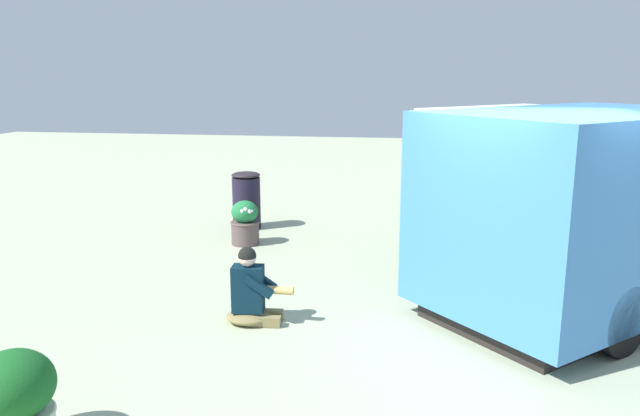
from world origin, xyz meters
TOP-DOWN VIEW (x-y plane):
  - ground_plane at (0.00, 0.00)m, footprint 40.00×40.00m
  - food_truck at (1.09, -1.19)m, footprint 4.95×5.12m
  - person_customer at (-0.29, 2.92)m, footprint 0.48×0.79m
  - planter_flowering_near at (-2.89, 4.03)m, footprint 0.62×0.62m
  - planter_flowering_far at (2.87, 3.89)m, footprint 0.48×0.48m
  - trash_bin at (3.92, 4.16)m, footprint 0.52×0.52m

SIDE VIEW (x-z plane):
  - ground_plane at x=0.00m, z-range 0.00..0.00m
  - person_customer at x=-0.29m, z-range -0.11..0.79m
  - planter_flowering_far at x=2.87m, z-range 0.00..0.73m
  - planter_flowering_near at x=-2.89m, z-range 0.01..0.79m
  - trash_bin at x=3.92m, z-range 0.01..1.04m
  - food_truck at x=1.09m, z-range -0.05..2.32m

